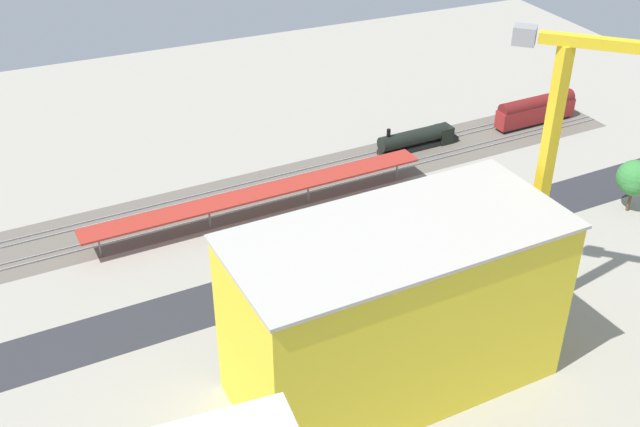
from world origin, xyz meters
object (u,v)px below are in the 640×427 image
Objects in this scene: passenger_coach at (536,109)px; traffic_light at (386,206)px; street_tree_0 at (634,177)px; street_tree_2 at (634,182)px; parked_car_0 at (520,201)px; box_truck_2 at (431,282)px; street_tree_1 at (432,227)px; parked_car_2 at (449,217)px; parked_car_3 at (414,228)px; box_truck_0 at (284,311)px; box_truck_1 at (427,280)px; platform_canopy_near at (260,193)px; tower_crane at (568,164)px; locomotive at (419,139)px; construction_building at (395,311)px; parked_car_4 at (376,237)px; parked_car_1 at (485,209)px.

traffic_light reaches higher than passenger_coach.
street_tree_2 is (0.43, 0.48, -0.50)m from street_tree_0.
box_truck_2 reaches higher than parked_car_0.
street_tree_1 is (21.13, 7.14, 4.65)m from parked_car_0.
parked_car_3 is (6.61, 0.58, -0.03)m from parked_car_2.
box_truck_1 is at bearing 175.40° from box_truck_0.
tower_crane reaches higher than platform_canopy_near.
traffic_light is (2.67, -8.79, -0.75)m from street_tree_1.
traffic_light is at bearing 141.37° from platform_canopy_near.
construction_building is at bearing 56.98° from locomotive.
parked_car_4 is 0.63× the size of traffic_light.
platform_canopy_near reaches higher than parked_car_2.
box_truck_0 is 20.31m from box_truck_1.
box_truck_2 is (-12.90, -12.66, -8.63)m from construction_building.
parked_car_1 is 0.53× the size of street_tree_0.
construction_building reaches higher than street_tree_0.
street_tree_1 is at bearing 106.89° from traffic_light.
street_tree_0 is (-53.27, -18.97, -4.66)m from construction_building.
locomotive is 24.21m from parked_car_1.
passenger_coach is 4.24× the size of parked_car_2.
platform_canopy_near is 19.68m from parked_car_4.
construction_building is 20.03m from box_truck_2.
traffic_light is (-1.67, -15.28, 3.00)m from box_truck_1.
locomotive is 2.21× the size of street_tree_2.
traffic_light is at bearing -14.57° from street_tree_2.
street_tree_0 is (-40.37, -6.32, 3.98)m from box_truck_2.
box_truck_2 is at bearing 29.32° from parked_car_0.
parked_car_1 is 0.12× the size of construction_building.
street_tree_1 is at bearing 62.73° from locomotive.
box_truck_2 reaches higher than box_truck_1.
construction_building is at bearing 65.93° from parked_car_4.
parked_car_1 is 23.41m from street_tree_2.
tower_crane is (1.99, 25.32, 22.13)m from parked_car_2.
street_tree_2 reaches higher than platform_canopy_near.
parked_car_1 is at bearing 176.94° from parked_car_2.
street_tree_1 is 1.13× the size of traffic_light.
parked_car_1 is at bearing -142.63° from construction_building.
street_tree_0 is at bearing 166.25° from traffic_light.
traffic_light is (17.12, -1.49, 3.93)m from parked_car_1.
construction_building is 20.26m from box_truck_1.
box_truck_2 is 16.18m from traffic_light.
tower_crane is at bearing -178.21° from construction_building.
tower_crane is 5.41× the size of traffic_light.
box_truck_1 is at bearing -47.41° from tower_crane.
parked_car_4 is (47.22, 24.30, -2.25)m from passenger_coach.
parked_car_3 is at bearing 156.66° from traffic_light.
traffic_light reaches higher than parked_car_0.
platform_canopy_near is 6.20× the size of box_truck_2.
street_tree_0 is at bearing 169.24° from parked_car_4.
traffic_light is (-2.38, -1.67, 3.91)m from parked_car_4.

